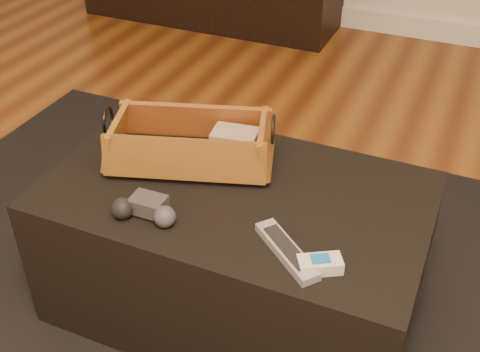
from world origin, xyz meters
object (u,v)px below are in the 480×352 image
at_px(tv_remote, 182,156).
at_px(wicker_basket, 191,145).
at_px(game_controller, 145,209).
at_px(silver_remote, 287,250).
at_px(cream_gadget, 320,264).
at_px(ottoman, 236,249).

relative_size(tv_remote, wicker_basket, 0.48).
relative_size(game_controller, silver_remote, 0.87).
bearing_deg(cream_gadget, wicker_basket, 149.44).
relative_size(ottoman, wicker_basket, 2.01).
bearing_deg(cream_gadget, tv_remote, 152.47).
relative_size(wicker_basket, silver_remote, 2.54).
bearing_deg(wicker_basket, tv_remote, -125.39).
bearing_deg(ottoman, silver_remote, -41.50).
xyz_separation_m(wicker_basket, silver_remote, (0.37, -0.25, -0.04)).
distance_m(ottoman, tv_remote, 0.30).
distance_m(wicker_basket, silver_remote, 0.45).
height_order(tv_remote, cream_gadget, tv_remote).
bearing_deg(game_controller, tv_remote, 97.04).
xyz_separation_m(silver_remote, cream_gadget, (0.08, -0.02, 0.00)).
xyz_separation_m(tv_remote, wicker_basket, (0.02, 0.02, 0.02)).
bearing_deg(cream_gadget, silver_remote, 167.97).
height_order(silver_remote, cream_gadget, cream_gadget).
relative_size(ottoman, silver_remote, 5.12).
xyz_separation_m(ottoman, tv_remote, (-0.18, 0.05, 0.24)).
bearing_deg(silver_remote, wicker_basket, 145.98).
xyz_separation_m(tv_remote, cream_gadget, (0.47, -0.25, -0.01)).
height_order(wicker_basket, game_controller, wicker_basket).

